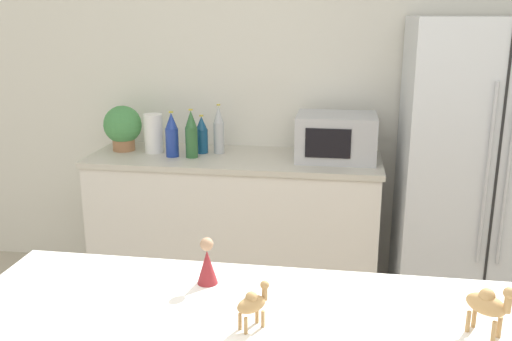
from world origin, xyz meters
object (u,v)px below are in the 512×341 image
object	(u,v)px
potted_plant	(123,127)
wise_man_figurine_crimson	(207,264)
back_bottle_2	(191,134)
refrigerator	(480,173)
back_bottle_0	(202,135)
microwave	(336,137)
camel_figurine_second	(253,303)
camel_figurine	(488,304)
back_bottle_3	(172,135)
paper_towel_roll	(154,133)
back_bottle_1	(219,130)

from	to	relation	value
potted_plant	wise_man_figurine_crimson	bearing A→B (deg)	-61.77
potted_plant	back_bottle_2	world-z (taller)	back_bottle_2
refrigerator	potted_plant	size ratio (longest dim) A/B	5.99
back_bottle_2	back_bottle_0	bearing A→B (deg)	74.66
back_bottle_0	wise_man_figurine_crimson	size ratio (longest dim) A/B	1.65
microwave	camel_figurine_second	size ratio (longest dim) A/B	3.84
camel_figurine	back_bottle_3	bearing A→B (deg)	126.13
refrigerator	back_bottle_3	xyz separation A→B (m)	(-1.85, 0.01, 0.16)
back_bottle_2	camel_figurine_second	size ratio (longest dim) A/B	2.43
potted_plant	microwave	size ratio (longest dim) A/B	0.61
back_bottle_2	camel_figurine	distance (m)	2.36
camel_figurine	paper_towel_roll	bearing A→B (deg)	127.63
refrigerator	wise_man_figurine_crimson	world-z (taller)	refrigerator
back_bottle_2	back_bottle_3	distance (m)	0.13
back_bottle_1	microwave	bearing A→B (deg)	-3.60
microwave	potted_plant	bearing A→B (deg)	178.89
paper_towel_roll	camel_figurine	distance (m)	2.59
back_bottle_3	wise_man_figurine_crimson	xyz separation A→B (m)	(0.66, -1.79, -0.00)
potted_plant	paper_towel_roll	size ratio (longest dim) A/B	1.18
back_bottle_3	wise_man_figurine_crimson	size ratio (longest dim) A/B	1.92
microwave	camel_figurine	world-z (taller)	microwave
back_bottle_0	camel_figurine	bearing A→B (deg)	-58.58
back_bottle_0	camel_figurine_second	world-z (taller)	back_bottle_0
potted_plant	refrigerator	bearing A→B (deg)	-3.11
refrigerator	microwave	world-z (taller)	refrigerator
back_bottle_0	camel_figurine	world-z (taller)	back_bottle_0
paper_towel_roll	back_bottle_2	size ratio (longest dim) A/B	0.82
camel_figurine	wise_man_figurine_crimson	size ratio (longest dim) A/B	1.03
back_bottle_3	camel_figurine	xyz separation A→B (m)	(1.44, -1.97, 0.02)
camel_figurine_second	refrigerator	bearing A→B (deg)	63.42
refrigerator	back_bottle_1	bearing A→B (deg)	174.92
back_bottle_1	back_bottle_2	size ratio (longest dim) A/B	1.04
camel_figurine_second	wise_man_figurine_crimson	bearing A→B (deg)	127.48
potted_plant	back_bottle_3	bearing A→B (deg)	-17.04
wise_man_figurine_crimson	camel_figurine_second	bearing A→B (deg)	-52.52
paper_towel_roll	back_bottle_1	xyz separation A→B (m)	(0.42, 0.04, 0.03)
back_bottle_3	potted_plant	bearing A→B (deg)	162.96
back_bottle_2	camel_figurine	size ratio (longest dim) A/B	1.98
microwave	wise_man_figurine_crimson	bearing A→B (deg)	-100.67
potted_plant	wise_man_figurine_crimson	distance (m)	2.16
paper_towel_roll	camel_figurine_second	distance (m)	2.33
microwave	back_bottle_0	size ratio (longest dim) A/B	1.95
microwave	back_bottle_2	world-z (taller)	back_bottle_2
back_bottle_0	camel_figurine_second	xyz separation A→B (m)	(0.68, -2.15, 0.03)
back_bottle_1	back_bottle_3	size ratio (longest dim) A/B	1.11
microwave	back_bottle_3	size ratio (longest dim) A/B	1.68
back_bottle_0	back_bottle_2	world-z (taller)	back_bottle_2
back_bottle_0	wise_man_figurine_crimson	xyz separation A→B (m)	(0.50, -1.91, 0.02)
back_bottle_2	camel_figurine_second	world-z (taller)	back_bottle_2
potted_plant	camel_figurine	bearing A→B (deg)	-49.12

